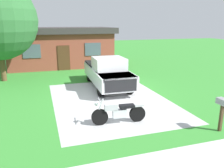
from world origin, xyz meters
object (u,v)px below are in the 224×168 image
object	(u,v)px
motorcycle	(118,112)
mailbox	(223,106)
neighbor_house	(61,46)
pickup_truck	(107,72)

from	to	relation	value
motorcycle	mailbox	distance (m)	3.86
mailbox	neighbor_house	distance (m)	16.34
motorcycle	mailbox	size ratio (longest dim) A/B	1.76
pickup_truck	neighbor_house	xyz separation A→B (m)	(-2.02, 8.56, 0.84)
pickup_truck	mailbox	bearing A→B (deg)	-72.49
neighbor_house	pickup_truck	bearing A→B (deg)	-76.75
pickup_truck	mailbox	distance (m)	7.54
pickup_truck	neighbor_house	size ratio (longest dim) A/B	0.59
mailbox	neighbor_house	world-z (taller)	neighbor_house
pickup_truck	neighbor_house	distance (m)	8.84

